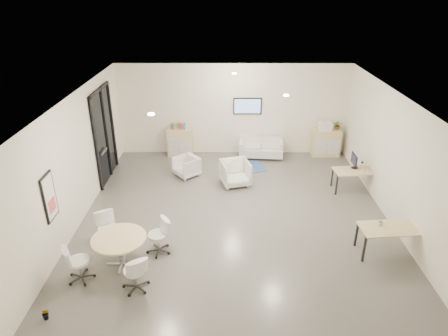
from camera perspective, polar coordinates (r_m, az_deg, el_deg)
room_shell at (r=9.82m, az=1.71°, el=0.63°), size 9.60×10.60×4.80m
glass_door at (r=12.72m, az=-16.74°, el=4.94°), size 0.09×1.90×2.85m
artwork at (r=9.20m, az=-23.68°, el=-3.84°), size 0.05×0.54×1.04m
wall_tv at (r=13.97m, az=3.37°, el=8.82°), size 0.98×0.06×0.58m
ceiling_spots at (r=10.08m, az=0.56°, el=10.83°), size 3.14×4.14×0.03m
sideboard_left at (r=14.25m, az=-6.30°, el=3.68°), size 0.87×0.45×0.98m
sideboard_right at (r=14.59m, az=14.33°, el=3.54°), size 0.98×0.47×0.98m
books at (r=14.05m, az=-6.59°, el=5.97°), size 0.50×0.14×0.22m
printer at (r=14.36m, az=14.26°, el=5.90°), size 0.44×0.37×0.31m
loveseat at (r=14.16m, az=5.29°, el=2.80°), size 1.57×0.88×0.57m
blue_rug at (r=13.34m, az=2.82°, el=0.00°), size 1.56×1.26×0.01m
armchair_left at (r=12.74m, az=-5.39°, el=0.36°), size 0.93×0.94×0.71m
armchair_right at (r=12.11m, az=1.62°, el=-0.55°), size 0.99×0.95×0.84m
desk_rear at (r=12.30m, az=18.29°, el=-0.59°), size 1.33×0.76×0.66m
desk_front at (r=9.75m, az=22.61°, el=-8.21°), size 1.39×0.78×0.70m
monitor at (r=12.29m, az=18.10°, el=0.99°), size 0.20×0.50×0.44m
round_table at (r=8.97m, az=-14.75°, el=-10.06°), size 1.17×1.17×0.71m
meeting_chairs at (r=9.09m, az=-14.60°, el=-11.18°), size 2.28×2.28×0.82m
plant_cabinet at (r=14.48m, az=15.96°, el=5.79°), size 0.36×0.39×0.25m
plant_floor at (r=8.51m, az=-24.03°, el=-18.83°), size 0.23×0.30×0.12m
cup at (r=9.69m, az=21.46°, el=-7.33°), size 0.13×0.12×0.11m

